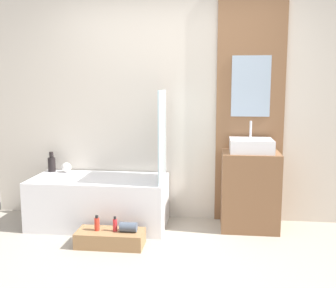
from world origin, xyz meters
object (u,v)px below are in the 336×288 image
at_px(wooden_step_bench, 110,238).
at_px(vase_round_light, 66,167).
at_px(vase_tall_dark, 52,163).
at_px(bottle_soap_primary, 97,224).
at_px(bathtub, 100,201).
at_px(bottle_soap_secondary, 115,225).
at_px(sink, 251,145).

xyz_separation_m(wooden_step_bench, vase_round_light, (-0.71, 0.77, 0.50)).
xyz_separation_m(vase_tall_dark, bottle_soap_primary, (0.76, -0.78, -0.40)).
bearing_deg(bottle_soap_primary, vase_round_light, 126.95).
distance_m(bathtub, bottle_soap_secondary, 0.62).
bearing_deg(bottle_soap_primary, vase_tall_dark, 133.97).
height_order(vase_round_light, bottle_soap_primary, vase_round_light).
xyz_separation_m(bathtub, vase_round_light, (-0.45, 0.23, 0.31)).
bearing_deg(wooden_step_bench, bottle_soap_secondary, 0.00).
bearing_deg(bathtub, wooden_step_bench, -64.37).
height_order(bathtub, bottle_soap_secondary, bathtub).
bearing_deg(sink, bottle_soap_secondary, -154.02).
bearing_deg(wooden_step_bench, bathtub, 115.63).
xyz_separation_m(bathtub, bottle_soap_primary, (0.13, -0.54, -0.05)).
bearing_deg(bottle_soap_secondary, vase_tall_dark, 139.88).
bearing_deg(wooden_step_bench, sink, 25.17).
relative_size(vase_tall_dark, bottle_soap_secondary, 1.61).
bearing_deg(bottle_soap_secondary, bottle_soap_primary, 180.00).
distance_m(vase_tall_dark, bottle_soap_primary, 1.16).
bearing_deg(vase_tall_dark, bottle_soap_secondary, -40.12).
distance_m(vase_round_light, bottle_soap_secondary, 1.14).
xyz_separation_m(vase_round_light, bottle_soap_secondary, (0.75, -0.77, -0.37)).
bearing_deg(vase_round_light, wooden_step_bench, -47.50).
bearing_deg(bottle_soap_primary, bathtub, 103.71).
relative_size(sink, bottle_soap_secondary, 3.08).
relative_size(vase_round_light, bottle_soap_primary, 0.75).
bearing_deg(vase_round_light, bottle_soap_primary, -53.05).
height_order(bathtub, sink, sink).
height_order(sink, vase_tall_dark, sink).
bearing_deg(bathtub, vase_round_light, 152.45).
relative_size(wooden_step_bench, bottle_soap_secondary, 4.48).
height_order(vase_tall_dark, bottle_soap_primary, vase_tall_dark).
bearing_deg(vase_tall_dark, bathtub, -21.53).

